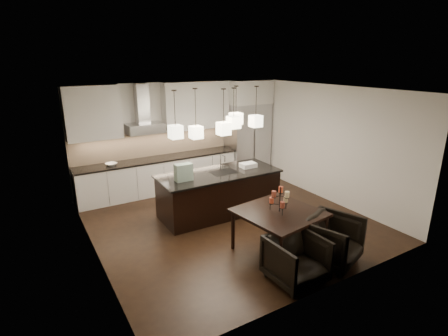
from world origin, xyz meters
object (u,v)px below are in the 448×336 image
dining_table (278,231)px  refrigerator (247,140)px  island_body (219,194)px  armchair_left (296,260)px  armchair_right (332,240)px

dining_table → refrigerator: bearing=55.4°
island_body → dining_table: island_body is taller
armchair_left → armchair_right: size_ratio=0.93×
refrigerator → island_body: refrigerator is taller
island_body → armchair_right: bearing=-75.7°
refrigerator → island_body: 2.88m
refrigerator → armchair_right: bearing=-107.0°
armchair_left → refrigerator: bearing=62.5°
island_body → armchair_left: 2.85m
refrigerator → dining_table: size_ratio=1.63×
dining_table → armchair_left: bearing=-119.0°
island_body → armchair_left: size_ratio=3.16×
island_body → dining_table: 2.00m
dining_table → armchair_right: bearing=-59.0°
island_body → dining_table: (0.08, -1.99, -0.07)m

